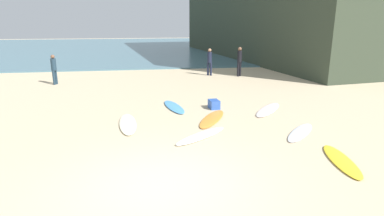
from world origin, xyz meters
name	(u,v)px	position (x,y,z in m)	size (l,w,h in m)	color
ground_plane	(161,186)	(0.00, 0.00, 0.00)	(120.00, 120.00, 0.00)	#C6B28E
ocean_water	(142,47)	(0.00, 36.88, 0.04)	(120.00, 40.00, 0.08)	slate
surfboard_0	(201,136)	(1.42, 2.81, 0.04)	(0.49, 2.15, 0.08)	white
surfboard_1	(128,124)	(-0.84, 4.37, 0.04)	(0.57, 2.40, 0.07)	#F2EBC0
surfboard_2	(212,119)	(2.13, 4.48, 0.03)	(0.60, 2.34, 0.07)	orange
surfboard_3	(268,110)	(4.59, 5.31, 0.03)	(0.58, 2.39, 0.06)	silver
surfboard_4	(174,107)	(0.95, 6.30, 0.04)	(0.54, 2.19, 0.08)	#4D98DB
surfboard_5	(300,132)	(4.57, 2.64, 0.03)	(0.50, 2.06, 0.06)	white
surfboard_6	(341,161)	(4.57, 0.49, 0.03)	(0.52, 2.06, 0.07)	yellow
beachgoer_near	(54,68)	(-5.03, 12.25, 0.91)	(0.35, 0.35, 1.64)	#1E3342
beachgoer_mid	(210,60)	(4.04, 13.82, 0.96)	(0.39, 0.39, 1.72)	#191E33
beachgoer_far	(239,60)	(5.83, 13.21, 1.04)	(0.39, 0.39, 1.84)	black
beach_cooler	(214,104)	(2.53, 5.94, 0.17)	(0.53, 0.37, 0.35)	#2D56B2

